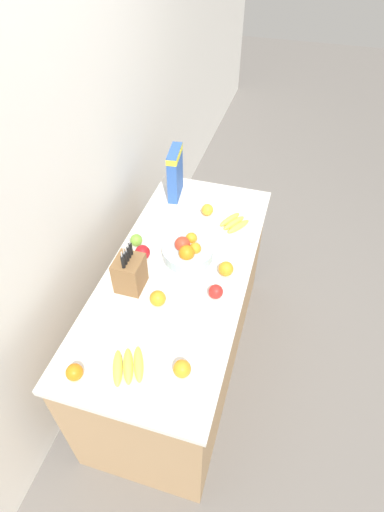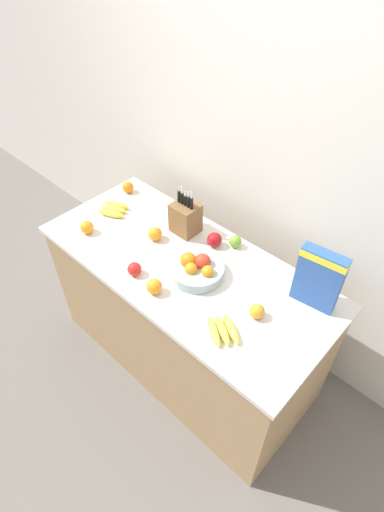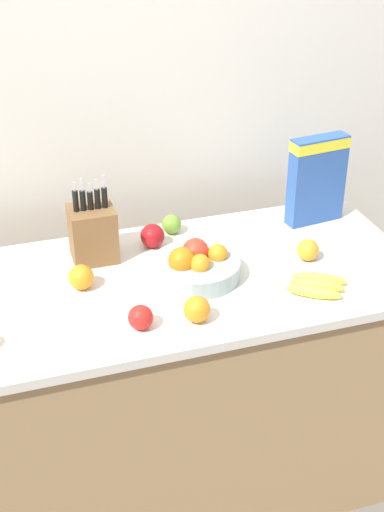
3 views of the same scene
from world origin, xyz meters
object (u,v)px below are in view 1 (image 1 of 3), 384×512
banana_bunch_right (234,223)px  orange_near_bowl (207,210)px  fruit_bowl (188,251)px  orange_front_right (226,269)px  orange_by_cereal (158,298)px  orange_back_center (74,372)px  banana_bunch_left (128,366)px  apple_leftmost (216,292)px  apple_by_knife_block (136,240)px  cereal_box (175,171)px  knife_block (130,273)px  orange_front_left (182,369)px  apple_rear (143,252)px

banana_bunch_right → orange_near_bowl: (0.05, 0.18, 0.02)m
fruit_bowl → orange_front_right: size_ratio=3.54×
orange_by_cereal → orange_front_right: size_ratio=1.00×
orange_by_cereal → orange_back_center: (-0.46, 0.19, -0.00)m
banana_bunch_left → orange_front_right: (0.64, -0.27, 0.02)m
apple_leftmost → banana_bunch_right: bearing=2.7°
orange_near_bowl → apple_by_knife_block: bearing=140.2°
banana_bunch_left → orange_back_center: size_ratio=2.97×
banana_bunch_left → cereal_box: bearing=8.9°
knife_block → orange_front_left: 0.55m
banana_bunch_left → orange_near_bowl: bearing=-2.8°
apple_by_knife_block → orange_near_bowl: bearing=-39.8°
cereal_box → orange_near_bowl: bearing=-127.0°
apple_rear → orange_front_left: size_ratio=1.07×
cereal_box → orange_front_left: 1.26m
apple_rear → banana_bunch_left: bearing=-163.9°
cereal_box → orange_back_center: 1.33m
apple_leftmost → banana_bunch_left: bearing=152.2°
apple_rear → apple_leftmost: 0.46m
apple_leftmost → orange_front_left: bearing=175.7°
apple_by_knife_block → orange_by_cereal: (-0.36, -0.25, 0.00)m
apple_rear → apple_by_knife_block: 0.11m
banana_bunch_left → fruit_bowl: bearing=-3.5°
cereal_box → orange_front_left: (-1.18, -0.41, -0.13)m
banana_bunch_left → apple_by_knife_block: apple_by_knife_block is taller
banana_bunch_left → orange_back_center: 0.22m
orange_front_right → fruit_bowl: bearing=72.8°
apple_leftmost → orange_by_cereal: 0.28m
banana_bunch_left → apple_by_knife_block: (0.72, 0.25, 0.01)m
fruit_bowl → orange_by_cereal: 0.35m
apple_by_knife_block → orange_by_cereal: bearing=-144.5°
fruit_bowl → orange_front_left: bearing=-165.1°
cereal_box → apple_rear: bearing=173.8°
orange_front_left → orange_back_center: 0.44m
apple_by_knife_block → orange_front_right: (-0.08, -0.52, 0.00)m
banana_bunch_left → apple_rear: apple_rear is taller
banana_bunch_right → orange_by_cereal: (-0.67, 0.23, 0.02)m
knife_block → cereal_box: 0.80m
cereal_box → orange_front_left: cereal_box is taller
cereal_box → apple_rear: 0.61m
banana_bunch_left → orange_front_left: size_ratio=2.81×
apple_rear → apple_leftmost: size_ratio=1.13×
banana_bunch_right → apple_by_knife_block: (-0.31, 0.48, 0.02)m
fruit_bowl → orange_back_center: fruit_bowl is taller
orange_back_center → apple_leftmost: bearing=-37.8°
fruit_bowl → orange_front_left: fruit_bowl is taller
apple_by_knife_block → apple_leftmost: apple_leftmost is taller
banana_bunch_left → apple_leftmost: apple_leftmost is taller
knife_block → apple_leftmost: size_ratio=4.02×
fruit_bowl → orange_back_center: bearing=163.6°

